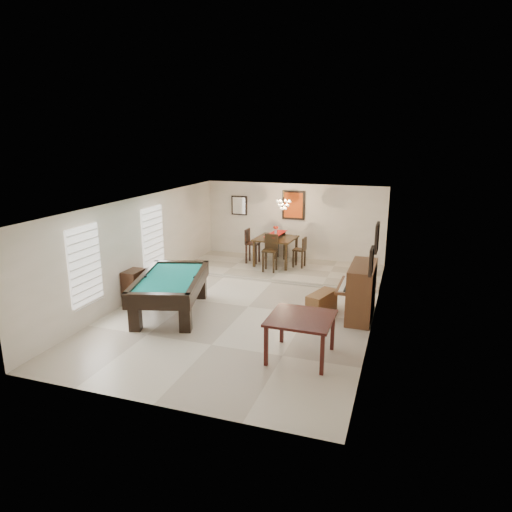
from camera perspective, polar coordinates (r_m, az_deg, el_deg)
The scene contains 25 objects.
ground_plane at distance 11.40m, azimuth -0.97°, elevation -6.38°, with size 6.00×9.00×0.02m, color beige.
wall_back at distance 15.20m, azimuth 4.70°, elevation 4.14°, with size 6.00×0.04×2.60m, color silver.
wall_front at distance 7.14m, azimuth -13.32°, elevation -8.86°, with size 6.00×0.04×2.60m, color silver.
wall_left at distance 12.29m, azimuth -14.30°, elevation 1.14°, with size 0.04×9.00×2.60m, color silver.
wall_right at distance 10.41m, azimuth 14.77°, elevation -1.36°, with size 0.04×9.00×2.60m, color silver.
ceiling at distance 10.73m, azimuth -1.03°, elevation 6.72°, with size 6.00×9.00×0.04m, color white.
dining_step at distance 14.31m, azimuth 3.38°, elevation -1.63°, with size 6.00×2.50×0.12m, color beige.
window_left_front at distance 10.54m, azimuth -20.61°, elevation -1.08°, with size 0.06×1.00×1.70m, color white.
window_left_rear at distance 12.75m, azimuth -12.77°, elevation 2.18°, with size 0.06×1.00×1.70m, color white.
pool_table at distance 11.06m, azimuth -10.58°, elevation -4.83°, with size 1.43×2.64×0.88m, color black, non-canonical shape.
square_table at distance 8.83m, azimuth 5.60°, elevation -10.06°, with size 1.20×1.20×0.83m, color #33100C, non-canonical shape.
upright_piano at distance 10.85m, azimuth 12.28°, elevation -4.24°, with size 0.85×1.52×1.26m, color brown, non-canonical shape.
piano_bench at distance 11.00m, azimuth 8.20°, elevation -5.83°, with size 0.36×0.94×0.52m, color brown.
apothecary_chest at distance 11.84m, azimuth -14.97°, elevation -3.78°, with size 0.39×0.58×0.87m, color black.
dining_table at distance 14.47m, azimuth 2.47°, elevation 0.86°, with size 1.21×1.21×1.00m, color black, non-canonical shape.
flower_vase at distance 14.33m, azimuth 2.50°, elevation 3.31°, with size 0.15×0.15×0.26m, color #A31F0D, non-canonical shape.
dining_chair_south at distance 13.73m, azimuth 1.74°, elevation 0.34°, with size 0.41×0.41×1.11m, color black, non-canonical shape.
dining_chair_north at distance 15.20m, azimuth 3.14°, elevation 1.47°, with size 0.36×0.36×0.96m, color black, non-canonical shape.
dining_chair_west at distance 14.64m, azimuth -0.41°, elevation 1.25°, with size 0.41×0.41×1.10m, color black, non-canonical shape.
dining_chair_east at distance 14.25m, azimuth 5.43°, elevation 0.49°, with size 0.35×0.35×0.95m, color black, non-canonical shape.
chandelier at distance 13.81m, azimuth 3.46°, elevation 6.86°, with size 0.44×0.44×0.60m, color #FFE5B2, non-canonical shape.
back_painting at distance 15.06m, azimuth 4.71°, elevation 6.35°, with size 0.75×0.06×0.95m, color #D84C14.
back_mirror at distance 15.63m, azimuth -2.11°, elevation 6.34°, with size 0.55×0.06×0.65m, color white.
right_picture_upper at distance 10.56m, azimuth 14.89°, elevation 2.22°, with size 0.06×0.55×0.65m, color slate.
right_picture_lower at distance 9.34m, azimuth 14.23°, elevation -0.62°, with size 0.06×0.45×0.55m, color gray.
Camera 1 is at (3.56, -10.00, 4.13)m, focal length 32.00 mm.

